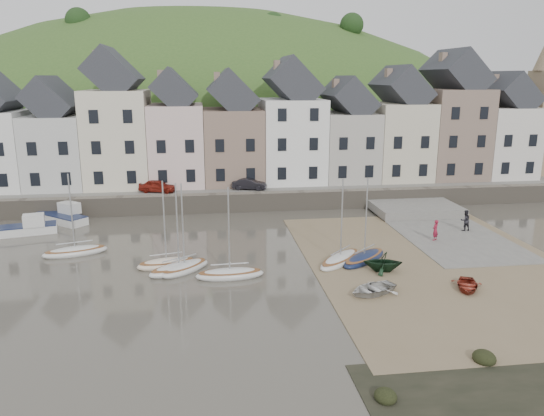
{
  "coord_description": "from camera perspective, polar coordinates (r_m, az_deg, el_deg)",
  "views": [
    {
      "loc": [
        -5.15,
        -32.76,
        12.86
      ],
      "look_at": [
        0.0,
        6.0,
        3.0
      ],
      "focal_mm": 34.52,
      "sensor_mm": 36.0,
      "label": 1
    }
  ],
  "objects": [
    {
      "name": "townhouse_terrace",
      "position": [
        57.45,
        -0.63,
        8.62
      ],
      "size": [
        61.05,
        8.0,
        13.93
      ],
      "color": "white",
      "rests_on": "quay_land"
    },
    {
      "name": "seawall",
      "position": [
        51.44,
        -1.62,
        0.7
      ],
      "size": [
        70.0,
        1.2,
        1.8
      ],
      "primitive_type": "cube",
      "color": "slate",
      "rests_on": "ground"
    },
    {
      "name": "quay_land",
      "position": [
        66.09,
        -2.98,
        3.58
      ],
      "size": [
        90.0,
        30.0,
        1.5
      ],
      "primitive_type": "cube",
      "color": "#375923",
      "rests_on": "ground"
    },
    {
      "name": "sailboat_4",
      "position": [
        34.74,
        -4.62,
        -7.16
      ],
      "size": [
        4.56,
        1.7,
        6.32
      ],
      "color": "silver",
      "rests_on": "ground"
    },
    {
      "name": "person_dark",
      "position": [
        47.25,
        20.32,
        -1.27
      ],
      "size": [
        0.93,
        0.75,
        1.78
      ],
      "primitive_type": "imported",
      "rotation": [
        0.0,
        0.0,
        3.24
      ],
      "color": "black",
      "rests_on": "slipway"
    },
    {
      "name": "beach",
      "position": [
        38.72,
        17.68,
        -5.9
      ],
      "size": [
        18.0,
        26.0,
        0.06
      ],
      "primitive_type": "cube",
      "color": "#7A674A",
      "rests_on": "ground"
    },
    {
      "name": "quay_street",
      "position": [
        54.7,
        -2.0,
        2.21
      ],
      "size": [
        70.0,
        7.0,
        0.1
      ],
      "primitive_type": "cube",
      "color": "slate",
      "rests_on": "quay_land"
    },
    {
      "name": "slipway",
      "position": [
        47.24,
        18.02,
        -2.28
      ],
      "size": [
        8.0,
        18.0,
        0.12
      ],
      "primitive_type": "cube",
      "color": "slate",
      "rests_on": "ground"
    },
    {
      "name": "motorboat_0",
      "position": [
        48.4,
        -25.02,
        -1.9
      ],
      "size": [
        5.0,
        2.79,
        1.7
      ],
      "color": "silver",
      "rests_on": "ground"
    },
    {
      "name": "rowboat_white",
      "position": [
        32.58,
        10.89,
        -8.63
      ],
      "size": [
        3.79,
        3.33,
        0.65
      ],
      "primitive_type": "imported",
      "rotation": [
        0.0,
        0.0,
        -1.16
      ],
      "color": "beige",
      "rests_on": "beach"
    },
    {
      "name": "person_red",
      "position": [
        43.7,
        17.38,
        -2.32
      ],
      "size": [
        0.73,
        0.69,
        1.68
      ],
      "primitive_type": "imported",
      "rotation": [
        0.0,
        0.0,
        3.79
      ],
      "color": "maroon",
      "rests_on": "slipway"
    },
    {
      "name": "rowboat_red",
      "position": [
        34.8,
        20.5,
        -7.89
      ],
      "size": [
        2.82,
        3.18,
        0.55
      ],
      "primitive_type": "imported",
      "rotation": [
        0.0,
        0.0,
        -0.44
      ],
      "color": "maroon",
      "rests_on": "beach"
    },
    {
      "name": "sailboat_0",
      "position": [
        41.57,
        -20.66,
        -4.43
      ],
      "size": [
        4.86,
        2.76,
        6.32
      ],
      "color": "silver",
      "rests_on": "ground"
    },
    {
      "name": "shore_rocks",
      "position": [
        25.9,
        25.94,
        -16.96
      ],
      "size": [
        14.0,
        6.09,
        0.68
      ],
      "color": "black",
      "rests_on": "ground"
    },
    {
      "name": "sailboat_3",
      "position": [
        36.19,
        -9.51,
        -6.42
      ],
      "size": [
        3.89,
        3.84,
        6.32
      ],
      "color": "silver",
      "rests_on": "ground"
    },
    {
      "name": "sailboat_5",
      "position": [
        38.09,
        10.03,
        -5.39
      ],
      "size": [
        4.64,
        4.39,
        6.32
      ],
      "color": "#152043",
      "rests_on": "ground"
    },
    {
      "name": "sailboat_1",
      "position": [
        36.21,
        -10.09,
        -6.44
      ],
      "size": [
        4.6,
        3.63,
        6.32
      ],
      "color": "silver",
      "rests_on": "ground"
    },
    {
      "name": "ground",
      "position": [
        35.57,
        1.28,
        -7.05
      ],
      "size": [
        160.0,
        160.0,
        0.0
      ],
      "primitive_type": "plane",
      "color": "#454136",
      "rests_on": "ground"
    },
    {
      "name": "sailboat_6",
      "position": [
        37.58,
        7.47,
        -5.56
      ],
      "size": [
        4.56,
        4.7,
        6.32
      ],
      "color": "silver",
      "rests_on": "ground"
    },
    {
      "name": "car_left",
      "position": [
        53.53,
        -12.38,
        2.36
      ],
      "size": [
        3.94,
        2.44,
        1.25
      ],
      "primitive_type": "imported",
      "rotation": [
        0.0,
        0.0,
        1.29
      ],
      "color": "maroon",
      "rests_on": "quay_street"
    },
    {
      "name": "car_right",
      "position": [
        53.54,
        -2.48,
        2.63
      ],
      "size": [
        3.69,
        2.08,
        1.15
      ],
      "primitive_type": "imported",
      "rotation": [
        0.0,
        0.0,
        1.31
      ],
      "color": "black",
      "rests_on": "quay_street"
    },
    {
      "name": "motorboat_2",
      "position": [
        51.08,
        -21.78,
        -0.79
      ],
      "size": [
        5.18,
        4.83,
        1.7
      ],
      "color": "silver",
      "rests_on": "ground"
    },
    {
      "name": "rowboat_green",
      "position": [
        36.2,
        11.99,
        -5.73
      ],
      "size": [
        3.0,
        2.73,
        1.36
      ],
      "primitive_type": "imported",
      "rotation": [
        0.0,
        0.0,
        -1.79
      ],
      "color": "black",
      "rests_on": "beach"
    },
    {
      "name": "hillside",
      "position": [
        97.76,
        -7.11,
        -4.36
      ],
      "size": [
        134.4,
        84.0,
        84.0
      ],
      "color": "#375923",
      "rests_on": "ground"
    },
    {
      "name": "sailboat_2",
      "position": [
        37.21,
        -11.43,
        -5.93
      ],
      "size": [
        4.28,
        2.35,
        6.32
      ],
      "color": "beige",
      "rests_on": "ground"
    }
  ]
}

